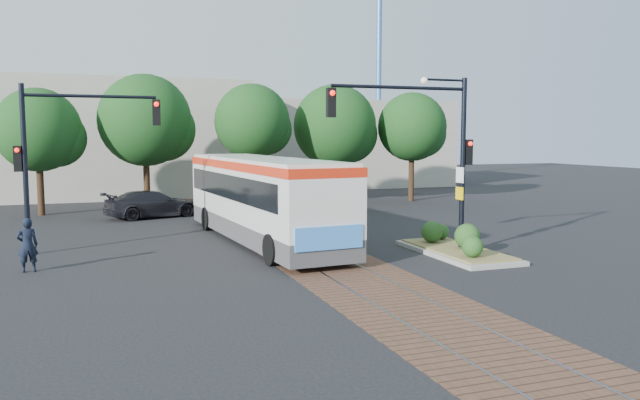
# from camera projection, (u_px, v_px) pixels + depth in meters

# --- Properties ---
(ground) EXTENTS (120.00, 120.00, 0.00)m
(ground) POSITION_uv_depth(u_px,v_px,m) (320.00, 258.00, 21.47)
(ground) COLOR black
(ground) RESTS_ON ground
(trackbed) EXTENTS (3.60, 40.00, 0.02)m
(trackbed) POSITION_uv_depth(u_px,v_px,m) (287.00, 240.00, 25.22)
(trackbed) COLOR brown
(trackbed) RESTS_ON ground
(tree_row) EXTENTS (26.40, 5.60, 7.67)m
(tree_row) POSITION_uv_depth(u_px,v_px,m) (246.00, 125.00, 36.76)
(tree_row) COLOR #382314
(tree_row) RESTS_ON ground
(warehouses) EXTENTS (40.00, 13.00, 8.00)m
(warehouses) POSITION_uv_depth(u_px,v_px,m) (188.00, 141.00, 47.84)
(warehouses) COLOR #ADA899
(warehouses) RESTS_ON ground
(crane) EXTENTS (8.00, 0.50, 18.00)m
(crane) POSITION_uv_depth(u_px,v_px,m) (379.00, 64.00, 58.24)
(crane) COLOR #3F72B2
(crane) RESTS_ON ground
(city_bus) EXTENTS (3.67, 12.64, 3.33)m
(city_bus) POSITION_uv_depth(u_px,v_px,m) (262.00, 195.00, 24.61)
(city_bus) COLOR #414144
(city_bus) RESTS_ON ground
(traffic_island) EXTENTS (2.20, 5.20, 1.13)m
(traffic_island) POSITION_uv_depth(u_px,v_px,m) (456.00, 245.00, 22.21)
(traffic_island) COLOR gray
(traffic_island) RESTS_ON ground
(signal_pole_main) EXTENTS (5.49, 0.46, 6.00)m
(signal_pole_main) POSITION_uv_depth(u_px,v_px,m) (433.00, 137.00, 21.58)
(signal_pole_main) COLOR black
(signal_pole_main) RESTS_ON ground
(signal_pole_left) EXTENTS (4.99, 0.34, 6.00)m
(signal_pole_left) POSITION_uv_depth(u_px,v_px,m) (59.00, 145.00, 22.02)
(signal_pole_left) COLOR black
(signal_pole_left) RESTS_ON ground
(officer) EXTENTS (0.68, 0.51, 1.69)m
(officer) POSITION_uv_depth(u_px,v_px,m) (27.00, 245.00, 19.17)
(officer) COLOR black
(officer) RESTS_ON ground
(parked_car) EXTENTS (5.19, 3.29, 1.40)m
(parked_car) POSITION_uv_depth(u_px,v_px,m) (152.00, 204.00, 32.10)
(parked_car) COLOR black
(parked_car) RESTS_ON ground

